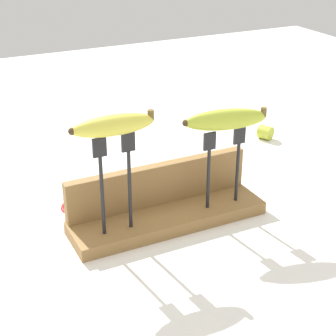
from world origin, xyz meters
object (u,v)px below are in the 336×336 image
(banana_raised_left, at_px, (113,125))
(banana_chunk_near, at_px, (265,132))
(fork_stand_right, at_px, (224,160))
(fork_stand_left, at_px, (115,176))
(banana_raised_right, at_px, (226,119))
(wire_coil, at_px, (79,205))

(banana_raised_left, height_order, banana_chunk_near, banana_raised_left)
(banana_raised_left, xyz_separation_m, banana_chunk_near, (0.56, 0.30, -0.22))
(fork_stand_right, bearing_deg, banana_chunk_near, 43.07)
(fork_stand_left, bearing_deg, banana_raised_right, 0.00)
(banana_raised_left, bearing_deg, fork_stand_right, -0.00)
(wire_coil, bearing_deg, banana_chunk_near, 13.47)
(fork_stand_left, bearing_deg, fork_stand_right, 0.00)
(banana_raised_left, relative_size, wire_coil, 1.98)
(fork_stand_left, bearing_deg, banana_raised_left, 177.14)
(wire_coil, bearing_deg, banana_raised_right, -32.34)
(banana_chunk_near, xyz_separation_m, wire_coil, (-0.58, -0.14, -0.02))
(banana_raised_right, bearing_deg, wire_coil, 147.66)
(fork_stand_right, distance_m, wire_coil, 0.33)
(wire_coil, bearing_deg, banana_raised_left, -81.10)
(banana_raised_right, relative_size, banana_chunk_near, 3.49)
(fork_stand_right, relative_size, wire_coil, 2.07)
(banana_raised_left, bearing_deg, banana_chunk_near, 28.55)
(banana_raised_left, distance_m, wire_coil, 0.29)
(fork_stand_left, relative_size, banana_chunk_near, 3.97)
(fork_stand_left, height_order, banana_raised_right, banana_raised_right)
(fork_stand_left, distance_m, wire_coil, 0.22)
(banana_raised_left, distance_m, banana_raised_right, 0.24)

